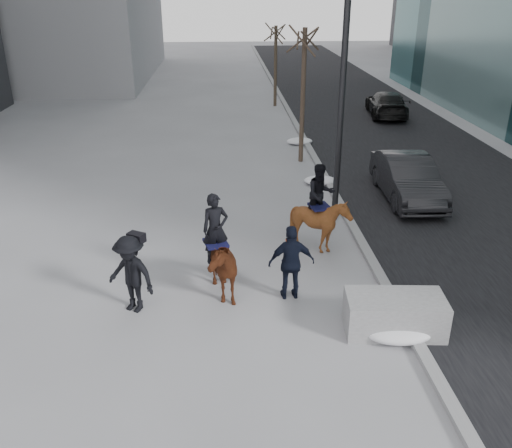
{
  "coord_description": "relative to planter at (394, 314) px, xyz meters",
  "views": [
    {
      "loc": [
        -0.72,
        -10.06,
        6.52
      ],
      "look_at": [
        0.0,
        1.2,
        1.5
      ],
      "focal_mm": 38.0,
      "sensor_mm": 36.0,
      "label": 1
    }
  ],
  "objects": [
    {
      "name": "snow_piles",
      "position": [
        0.03,
        5.52,
        -0.23
      ],
      "size": [
        1.45,
        15.2,
        0.37
      ],
      "color": "silver",
      "rests_on": "ground"
    },
    {
      "name": "tree_far",
      "position": [
        -0.27,
        22.44,
        2.06
      ],
      "size": [
        1.2,
        1.2,
        4.9
      ],
      "primitive_type": null,
      "color": "#35271F",
      "rests_on": "ground"
    },
    {
      "name": "ground",
      "position": [
        -2.67,
        0.99,
        -0.39
      ],
      "size": [
        120.0,
        120.0,
        0.0
      ],
      "primitive_type": "plane",
      "color": "gray",
      "rests_on": "ground"
    },
    {
      "name": "car_far",
      "position": [
        5.43,
        19.44,
        0.26
      ],
      "size": [
        2.39,
        4.69,
        1.3
      ],
      "primitive_type": "imported",
      "rotation": [
        0.0,
        0.0,
        3.01
      ],
      "color": "black",
      "rests_on": "ground"
    },
    {
      "name": "mounted_right",
      "position": [
        -0.9,
        3.76,
        0.55
      ],
      "size": [
        1.51,
        1.63,
        2.35
      ],
      "color": "#4C2D0F",
      "rests_on": "ground"
    },
    {
      "name": "feeder",
      "position": [
        -1.93,
        1.44,
        0.48
      ],
      "size": [
        1.05,
        0.88,
        1.75
      ],
      "color": "black",
      "rests_on": "ground"
    },
    {
      "name": "planter",
      "position": [
        0.0,
        0.0,
        0.0
      ],
      "size": [
        2.05,
        1.15,
        0.79
      ],
      "primitive_type": "cube",
      "rotation": [
        0.0,
        0.0,
        -0.08
      ],
      "color": "#949496",
      "rests_on": "ground"
    },
    {
      "name": "road",
      "position": [
        4.33,
        10.99,
        -0.39
      ],
      "size": [
        8.0,
        90.0,
        0.01
      ],
      "primitive_type": "cube",
      "color": "black",
      "rests_on": "ground"
    },
    {
      "name": "camera_crew",
      "position": [
        -5.4,
        1.14,
        0.49
      ],
      "size": [
        1.31,
        1.13,
        1.75
      ],
      "color": "black",
      "rests_on": "ground"
    },
    {
      "name": "curb",
      "position": [
        0.33,
        10.99,
        -0.33
      ],
      "size": [
        0.25,
        90.0,
        0.12
      ],
      "primitive_type": "cube",
      "color": "gray",
      "rests_on": "ground"
    },
    {
      "name": "lamppost",
      "position": [
        -0.07,
        5.76,
        4.6
      ],
      "size": [
        0.25,
        0.81,
        9.09
      ],
      "color": "black",
      "rests_on": "ground"
    },
    {
      "name": "car_near",
      "position": [
        2.62,
        7.33,
        0.32
      ],
      "size": [
        1.62,
        4.35,
        1.42
      ],
      "primitive_type": "imported",
      "rotation": [
        0.0,
        0.0,
        -0.03
      ],
      "color": "black",
      "rests_on": "ground"
    },
    {
      "name": "mounted_left",
      "position": [
        -3.6,
        1.72,
        0.49
      ],
      "size": [
        1.31,
        1.99,
        2.37
      ],
      "color": "#45210D",
      "rests_on": "ground"
    },
    {
      "name": "tree_near",
      "position": [
        -0.27,
        11.66,
        2.42
      ],
      "size": [
        1.2,
        1.2,
        5.63
      ],
      "primitive_type": null,
      "color": "#35251F",
      "rests_on": "ground"
    }
  ]
}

